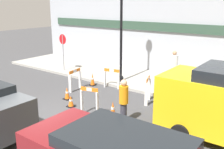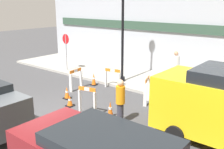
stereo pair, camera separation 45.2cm
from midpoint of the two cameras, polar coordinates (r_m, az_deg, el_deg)
name	(u,v)px [view 1 (the left image)]	position (r m, az deg, el deg)	size (l,w,h in m)	color
ground_plane	(44,118)	(10.31, -15.86, -9.02)	(60.00, 60.00, 0.00)	#424244
sidewalk_slab	(134,78)	(14.75, 4.01, -0.75)	(18.00, 3.77, 0.14)	#9E9B93
storefront_facade	(153,27)	(15.92, 8.08, 10.18)	(18.00, 0.22, 5.50)	#A3A8B2
streetlamp_post	(121,5)	(13.31, 1.06, 14.84)	(0.44, 0.44, 6.15)	black
stop_sign	(63,46)	(16.14, -11.43, 6.03)	(0.60, 0.06, 2.21)	gray
barricade_0	(112,78)	(13.06, -1.05, -0.73)	(0.83, 0.29, 0.99)	white
barricade_1	(75,79)	(12.90, -9.04, -0.98)	(0.25, 0.88, 1.04)	white
barricade_2	(89,101)	(9.98, -6.23, -5.70)	(0.73, 0.30, 1.11)	white
barricade_3	(148,89)	(11.18, 6.64, -3.24)	(0.39, 0.76, 1.14)	white
traffic_cone_0	(113,110)	(9.84, -1.14, -7.68)	(0.30, 0.30, 0.63)	black
traffic_cone_1	(71,102)	(10.99, -10.12, -5.82)	(0.30, 0.30, 0.48)	black
traffic_cone_2	(93,80)	(13.60, -5.21, -1.10)	(0.30, 0.30, 0.65)	black
traffic_cone_3	(67,93)	(11.84, -10.83, -4.09)	(0.30, 0.30, 0.55)	black
person_worker	(124,100)	(9.16, 1.14, -5.57)	(0.45, 0.45, 1.62)	#33333D
person_pedestrian	(174,67)	(13.49, 12.37, 1.70)	(0.47, 0.47, 1.71)	#33333D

